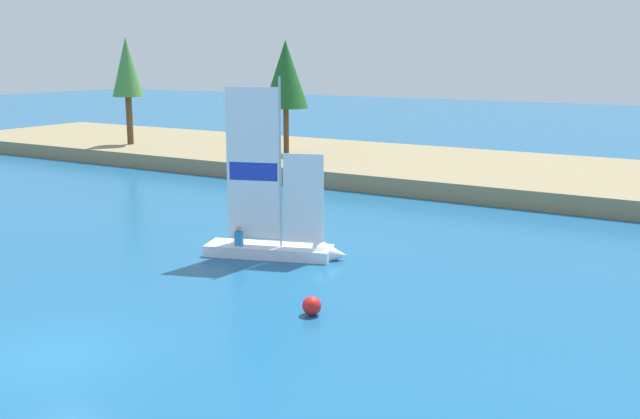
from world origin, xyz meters
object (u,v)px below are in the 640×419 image
at_px(shoreline_tree_left, 127,69).
at_px(channel_buoy, 312,306).
at_px(shoreline_tree_midleft, 286,75).
at_px(sailboat, 289,242).

relative_size(shoreline_tree_left, channel_buoy, 13.58).
relative_size(shoreline_tree_midleft, sailboat, 1.04).
relative_size(shoreline_tree_left, sailboat, 1.08).
relative_size(shoreline_tree_left, shoreline_tree_midleft, 1.04).
bearing_deg(channel_buoy, shoreline_tree_midleft, 124.94).
xyz_separation_m(shoreline_tree_left, shoreline_tree_midleft, (12.14, 1.37, -0.26)).
distance_m(shoreline_tree_midleft, channel_buoy, 27.54).
height_order(shoreline_tree_left, shoreline_tree_midleft, shoreline_tree_left).
bearing_deg(shoreline_tree_left, shoreline_tree_midleft, 6.42).
xyz_separation_m(shoreline_tree_left, channel_buoy, (27.58, -20.74, -5.82)).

